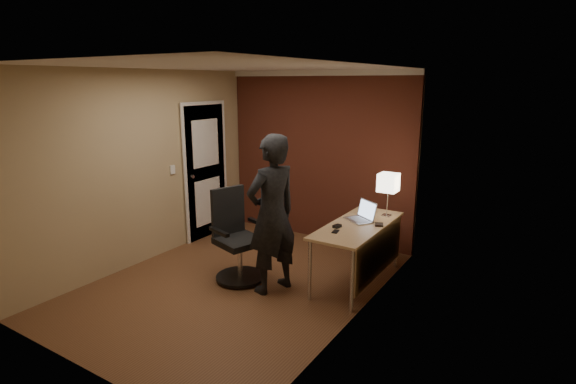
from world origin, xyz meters
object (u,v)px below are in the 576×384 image
object	(u,v)px
desk_lamp	(388,183)
wallet	(379,225)
phone	(336,231)
office_chair	(236,241)
mouse	(337,226)
laptop	(363,215)
desk	(363,236)
person	(272,215)

from	to	relation	value
desk_lamp	wallet	distance (m)	0.57
phone	office_chair	xyz separation A→B (m)	(-1.18, -0.28, -0.25)
mouse	wallet	size ratio (longest dim) A/B	0.91
phone	laptop	bearing A→B (deg)	72.43
desk_lamp	phone	world-z (taller)	desk_lamp
laptop	office_chair	size ratio (longest dim) A/B	0.38
wallet	office_chair	size ratio (longest dim) A/B	0.10
desk	office_chair	bearing A→B (deg)	-153.58
laptop	phone	size ratio (longest dim) A/B	3.63
laptop	person	world-z (taller)	person
desk_lamp	person	world-z (taller)	person
laptop	office_chair	xyz separation A→B (m)	(-1.26, -0.84, -0.31)
mouse	person	distance (m)	0.76
mouse	person	size ratio (longest dim) A/B	0.06
wallet	person	size ratio (longest dim) A/B	0.06
mouse	wallet	distance (m)	0.50
desk	laptop	bearing A→B (deg)	117.87
laptop	person	bearing A→B (deg)	-129.98
desk	person	distance (m)	1.11
phone	wallet	world-z (taller)	wallet
desk	person	world-z (taller)	person
phone	wallet	distance (m)	0.57
phone	wallet	xyz separation A→B (m)	(0.32, 0.47, 0.01)
desk_lamp	phone	xyz separation A→B (m)	(-0.27, -0.87, -0.41)
desk_lamp	office_chair	world-z (taller)	desk_lamp
mouse	person	xyz separation A→B (m)	(-0.59, -0.45, 0.16)
mouse	office_chair	bearing A→B (deg)	-146.11
wallet	office_chair	xyz separation A→B (m)	(-1.50, -0.75, -0.26)
desk_lamp	mouse	size ratio (longest dim) A/B	5.35
laptop	mouse	size ratio (longest dim) A/B	4.18
desk	wallet	world-z (taller)	wallet
mouse	phone	bearing A→B (deg)	-57.03
person	office_chair	bearing A→B (deg)	-74.47
office_chair	desk	bearing A→B (deg)	26.42
phone	person	bearing A→B (deg)	-164.30
desk	phone	xyz separation A→B (m)	(-0.17, -0.39, 0.13)
phone	desk_lamp	bearing A→B (deg)	63.47
desk_lamp	person	bearing A→B (deg)	-127.87
wallet	office_chair	world-z (taller)	office_chair
mouse	laptop	bearing A→B (deg)	85.18
desk_lamp	office_chair	bearing A→B (deg)	-141.53
laptop	mouse	bearing A→B (deg)	-107.95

